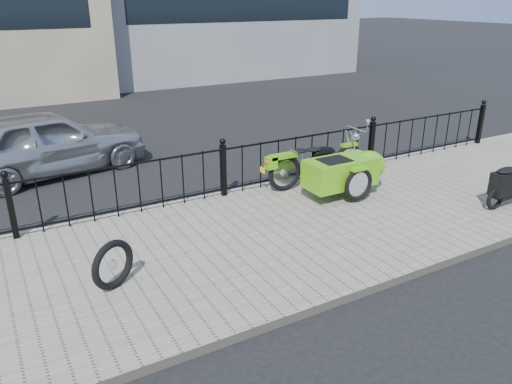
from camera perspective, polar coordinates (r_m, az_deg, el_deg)
ground at (r=8.18m, az=0.36°, el=-4.09°), size 120.00×120.00×0.00m
sidewalk at (r=7.77m, az=2.20°, el=-5.08°), size 30.00×3.80×0.12m
curb at (r=9.33m, az=-4.06°, el=-0.41°), size 30.00×0.10×0.12m
iron_fence at (r=9.02m, az=-3.76°, el=2.41°), size 14.11×0.11×1.08m
motorcycle_sidecar at (r=9.27m, az=9.93°, el=2.70°), size 2.28×1.48×0.98m
spare_tire at (r=6.47m, az=-16.03°, el=-7.99°), size 0.61×0.38×0.65m
sedan_car at (r=11.29m, az=-22.84°, el=5.24°), size 4.30×2.43×1.38m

